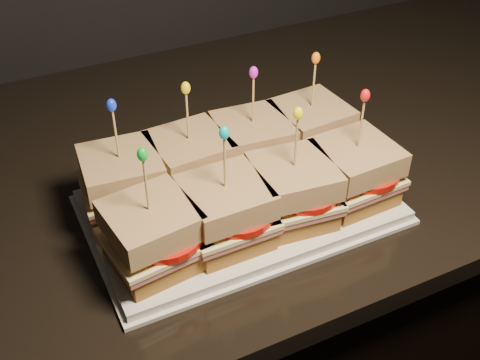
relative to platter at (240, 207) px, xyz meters
name	(u,v)px	position (x,y,z in m)	size (l,w,h in m)	color
granite_slab	(72,195)	(-0.20, 0.16, -0.03)	(2.59, 0.75, 0.03)	black
platter	(240,207)	(0.00, 0.00, 0.00)	(0.40, 0.25, 0.02)	silver
platter_rim	(240,210)	(0.00, 0.00, -0.01)	(0.41, 0.26, 0.01)	silver
sandwich_0_bread_bot	(126,199)	(-0.14, 0.06, 0.02)	(0.10, 0.10, 0.03)	brown
sandwich_0_ham	(124,189)	(-0.14, 0.06, 0.04)	(0.11, 0.10, 0.01)	#B1584C
sandwich_0_cheese	(123,185)	(-0.14, 0.06, 0.05)	(0.11, 0.10, 0.01)	#FFECA0
sandwich_0_tomato	(133,181)	(-0.13, 0.05, 0.05)	(0.10, 0.10, 0.01)	red
sandwich_0_bread_top	(121,167)	(-0.14, 0.06, 0.08)	(0.10, 0.10, 0.03)	brown
sandwich_0_pick	(116,137)	(-0.14, 0.06, 0.12)	(0.00, 0.00, 0.09)	tan
sandwich_0_frill	(111,105)	(-0.14, 0.06, 0.17)	(0.01, 0.01, 0.02)	#1531DC
sandwich_1_bread_bot	(191,180)	(-0.05, 0.06, 0.02)	(0.10, 0.10, 0.03)	brown
sandwich_1_ham	(191,170)	(-0.05, 0.06, 0.04)	(0.11, 0.10, 0.01)	#B1584C
sandwich_1_cheese	(191,166)	(-0.05, 0.06, 0.05)	(0.11, 0.10, 0.01)	#FFECA0
sandwich_1_tomato	(200,162)	(-0.04, 0.05, 0.05)	(0.10, 0.10, 0.01)	red
sandwich_1_bread_top	(189,149)	(-0.05, 0.06, 0.08)	(0.10, 0.10, 0.03)	brown
sandwich_1_pick	(188,119)	(-0.05, 0.06, 0.12)	(0.00, 0.00, 0.09)	tan
sandwich_1_frill	(186,88)	(-0.05, 0.06, 0.17)	(0.01, 0.01, 0.02)	yellow
sandwich_2_bread_bot	(252,163)	(0.05, 0.06, 0.02)	(0.10, 0.10, 0.03)	brown
sandwich_2_ham	(252,153)	(0.05, 0.06, 0.04)	(0.11, 0.10, 0.01)	#B1584C
sandwich_2_cheese	(252,149)	(0.05, 0.06, 0.05)	(0.11, 0.10, 0.01)	#FFECA0
sandwich_2_tomato	(262,145)	(0.06, 0.05, 0.05)	(0.10, 0.10, 0.01)	red
sandwich_2_bread_top	(253,132)	(0.05, 0.06, 0.08)	(0.10, 0.10, 0.03)	brown
sandwich_2_pick	(253,103)	(0.05, 0.06, 0.12)	(0.00, 0.00, 0.09)	tan
sandwich_2_frill	(254,72)	(0.05, 0.06, 0.17)	(0.01, 0.01, 0.02)	#C51EC7
sandwich_3_bread_bot	(308,146)	(0.14, 0.06, 0.02)	(0.10, 0.10, 0.03)	brown
sandwich_3_ham	(309,137)	(0.14, 0.06, 0.04)	(0.11, 0.10, 0.01)	#B1584C
sandwich_3_cheese	(310,133)	(0.14, 0.06, 0.05)	(0.11, 0.10, 0.01)	#FFECA0
sandwich_3_tomato	(319,129)	(0.15, 0.05, 0.05)	(0.10, 0.10, 0.01)	red
sandwich_3_bread_top	(311,116)	(0.14, 0.06, 0.08)	(0.10, 0.10, 0.03)	brown
sandwich_3_pick	(313,88)	(0.14, 0.06, 0.12)	(0.00, 0.00, 0.09)	tan
sandwich_3_frill	(316,58)	(0.14, 0.06, 0.17)	(0.01, 0.01, 0.02)	orange
sandwich_4_bread_bot	(154,253)	(-0.14, -0.06, 0.02)	(0.10, 0.10, 0.03)	brown
sandwich_4_ham	(153,243)	(-0.14, -0.06, 0.04)	(0.11, 0.10, 0.01)	#B1584C
sandwich_4_cheese	(153,238)	(-0.14, -0.06, 0.05)	(0.11, 0.10, 0.01)	#FFECA0
sandwich_4_tomato	(164,234)	(-0.13, -0.06, 0.05)	(0.10, 0.10, 0.01)	red
sandwich_4_bread_top	(150,220)	(-0.14, -0.06, 0.08)	(0.10, 0.10, 0.03)	brown
sandwich_4_pick	(147,188)	(-0.14, -0.06, 0.12)	(0.00, 0.00, 0.09)	tan
sandwich_4_frill	(142,155)	(-0.14, -0.06, 0.17)	(0.01, 0.01, 0.02)	green
sandwich_5_bread_bot	(226,230)	(-0.05, -0.06, 0.02)	(0.10, 0.10, 0.03)	brown
sandwich_5_ham	(226,219)	(-0.05, -0.06, 0.04)	(0.11, 0.10, 0.01)	#B1584C
sandwich_5_cheese	(226,215)	(-0.05, -0.06, 0.05)	(0.11, 0.10, 0.01)	#FFECA0
sandwich_5_tomato	(237,211)	(-0.04, -0.06, 0.05)	(0.10, 0.10, 0.01)	red
sandwich_5_bread_top	(225,197)	(-0.05, -0.06, 0.08)	(0.10, 0.10, 0.03)	brown
sandwich_5_pick	(225,166)	(-0.05, -0.06, 0.12)	(0.00, 0.00, 0.09)	tan
sandwich_5_frill	(224,133)	(-0.05, -0.06, 0.17)	(0.01, 0.01, 0.02)	#07B2B1
sandwich_6_bread_bot	(292,208)	(0.05, -0.06, 0.02)	(0.10, 0.10, 0.03)	brown
sandwich_6_ham	(292,198)	(0.05, -0.06, 0.04)	(0.11, 0.10, 0.01)	#B1584C
sandwich_6_cheese	(293,194)	(0.05, -0.06, 0.05)	(0.11, 0.10, 0.01)	#FFECA0
sandwich_6_tomato	(303,189)	(0.06, -0.06, 0.05)	(0.10, 0.10, 0.01)	red
sandwich_6_bread_top	(294,176)	(0.05, -0.06, 0.08)	(0.10, 0.10, 0.03)	brown
sandwich_6_pick	(296,145)	(0.05, -0.06, 0.12)	(0.00, 0.00, 0.09)	tan
sandwich_6_frill	(298,113)	(0.05, -0.06, 0.17)	(0.01, 0.01, 0.02)	#F0F50B
sandwich_7_bread_bot	(352,189)	(0.14, -0.06, 0.02)	(0.10, 0.10, 0.03)	brown
sandwich_7_ham	(353,179)	(0.14, -0.06, 0.04)	(0.11, 0.10, 0.01)	#B1584C
sandwich_7_cheese	(354,174)	(0.14, -0.06, 0.05)	(0.11, 0.10, 0.01)	#FFECA0
sandwich_7_tomato	(365,170)	(0.15, -0.06, 0.05)	(0.10, 0.10, 0.01)	red
sandwich_7_bread_top	(356,157)	(0.14, -0.06, 0.08)	(0.10, 0.10, 0.03)	brown
sandwich_7_pick	(361,127)	(0.14, -0.06, 0.12)	(0.00, 0.00, 0.09)	tan
sandwich_7_frill	(365,95)	(0.14, -0.06, 0.17)	(0.01, 0.01, 0.02)	red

